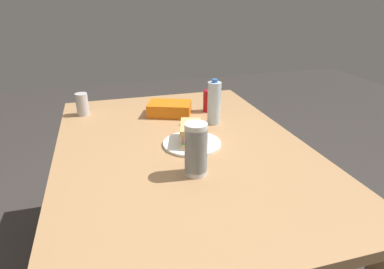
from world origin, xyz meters
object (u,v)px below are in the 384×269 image
object	(u,v)px
paper_plate	(192,143)
water_bottle_tall	(214,103)
plastic_cup_stack	(196,149)
chip_bag	(169,109)
soda_can_red	(209,101)
sandwich	(192,134)
dining_table	(182,162)
soda_can_silver	(82,104)

from	to	relation	value
paper_plate	water_bottle_tall	bearing A→B (deg)	-39.25
plastic_cup_stack	chip_bag	bearing A→B (deg)	-3.56
soda_can_red	chip_bag	bearing A→B (deg)	89.26
sandwich	water_bottle_tall	size ratio (longest dim) A/B	0.87
dining_table	paper_plate	world-z (taller)	paper_plate
soda_can_red	chip_bag	size ratio (longest dim) A/B	0.53
paper_plate	water_bottle_tall	xyz separation A→B (m)	(0.22, -0.18, 0.10)
chip_bag	plastic_cup_stack	bearing A→B (deg)	107.14
plastic_cup_stack	sandwich	bearing A→B (deg)	-12.21
dining_table	soda_can_red	size ratio (longest dim) A/B	12.61
dining_table	plastic_cup_stack	xyz separation A→B (m)	(-0.25, 0.01, 0.19)
chip_bag	soda_can_silver	size ratio (longest dim) A/B	1.89
soda_can_red	soda_can_silver	distance (m)	0.70
paper_plate	dining_table	bearing A→B (deg)	83.26
paper_plate	plastic_cup_stack	distance (m)	0.27
chip_bag	soda_can_red	bearing A→B (deg)	-160.05
water_bottle_tall	paper_plate	bearing A→B (deg)	140.75
sandwich	water_bottle_tall	xyz separation A→B (m)	(0.22, -0.18, 0.06)
sandwich	chip_bag	size ratio (longest dim) A/B	0.88
paper_plate	sandwich	world-z (taller)	sandwich
paper_plate	sandwich	distance (m)	0.05
plastic_cup_stack	soda_can_red	bearing A→B (deg)	-22.56
sandwich	plastic_cup_stack	distance (m)	0.26
dining_table	soda_can_silver	xyz separation A→B (m)	(0.53, 0.43, 0.15)
paper_plate	plastic_cup_stack	xyz separation A→B (m)	(-0.24, 0.05, 0.10)
paper_plate	plastic_cup_stack	size ratio (longest dim) A/B	1.28
sandwich	water_bottle_tall	bearing A→B (deg)	-39.90
dining_table	paper_plate	xyz separation A→B (m)	(-0.01, -0.05, 0.09)
soda_can_red	soda_can_silver	bearing A→B (deg)	79.01
dining_table	chip_bag	bearing A→B (deg)	-4.42
paper_plate	water_bottle_tall	world-z (taller)	water_bottle_tall
chip_bag	dining_table	bearing A→B (deg)	106.27
paper_plate	chip_bag	bearing A→B (deg)	2.02
dining_table	plastic_cup_stack	world-z (taller)	plastic_cup_stack
soda_can_silver	chip_bag	bearing A→B (deg)	-105.86
paper_plate	sandwich	size ratio (longest dim) A/B	1.29
water_bottle_tall	soda_can_silver	bearing A→B (deg)	64.24
paper_plate	sandwich	bearing A→B (deg)	10.36
water_bottle_tall	sandwich	bearing A→B (deg)	140.10
soda_can_silver	paper_plate	bearing A→B (deg)	-138.47
sandwich	soda_can_silver	bearing A→B (deg)	41.71
sandwich	soda_can_red	bearing A→B (deg)	-28.37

